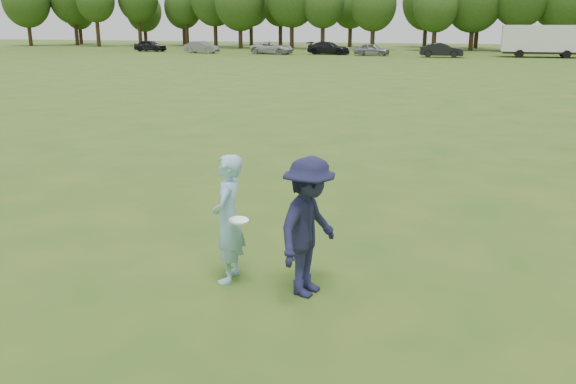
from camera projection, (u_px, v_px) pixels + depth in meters
name	position (u px, v px, depth m)	size (l,w,h in m)	color
ground	(232.00, 290.00, 8.39)	(200.00, 200.00, 0.00)	#2E5818
thrower	(228.00, 219.00, 8.50)	(0.67, 0.44, 1.83)	#95D0E7
defender	(309.00, 227.00, 8.06)	(1.23, 0.71, 1.90)	#1B1D3D
car_a	(150.00, 46.00, 74.45)	(1.62, 4.02, 1.37)	black
car_b	(202.00, 47.00, 70.61)	(1.41, 4.05, 1.34)	slate
car_c	(272.00, 48.00, 68.50)	(2.26, 4.91, 1.36)	#B2B2B7
car_d	(329.00, 48.00, 67.71)	(1.94, 4.77, 1.38)	black
car_e	(372.00, 50.00, 65.23)	(1.53, 3.80, 1.30)	gray
car_f	(442.00, 50.00, 62.29)	(1.52, 4.37, 1.44)	black
disc_in_play	(239.00, 220.00, 8.23)	(0.30, 0.31, 0.06)	white
cargo_trailer	(543.00, 40.00, 61.81)	(9.00, 2.75, 3.20)	white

